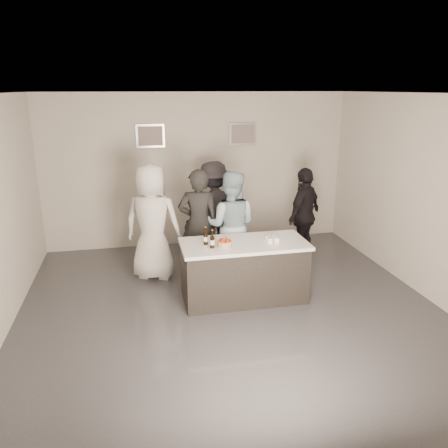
{
  "coord_description": "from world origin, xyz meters",
  "views": [
    {
      "loc": [
        -1.27,
        -5.5,
        3.07
      ],
      "look_at": [
        0.0,
        0.5,
        1.15
      ],
      "focal_mm": 35.0,
      "sensor_mm": 36.0,
      "label": 1
    }
  ],
  "objects_px": {
    "person_main_blue": "(231,225)",
    "person_guest_right": "(304,215)",
    "cake": "(224,244)",
    "beer_bottle_a": "(206,236)",
    "person_main_black": "(199,225)",
    "person_guest_left": "(153,222)",
    "bar_counter": "(244,271)",
    "beer_bottle_b": "(212,239)",
    "person_guest_back": "(214,210)"
  },
  "relations": [
    {
      "from": "cake",
      "to": "person_guest_back",
      "type": "relative_size",
      "value": 0.12
    },
    {
      "from": "bar_counter",
      "to": "person_guest_left",
      "type": "distance_m",
      "value": 1.74
    },
    {
      "from": "bar_counter",
      "to": "person_guest_back",
      "type": "xyz_separation_m",
      "value": [
        -0.1,
        1.86,
        0.45
      ]
    },
    {
      "from": "beer_bottle_b",
      "to": "person_guest_back",
      "type": "height_order",
      "value": "person_guest_back"
    },
    {
      "from": "bar_counter",
      "to": "person_main_blue",
      "type": "height_order",
      "value": "person_main_blue"
    },
    {
      "from": "person_guest_left",
      "to": "person_guest_right",
      "type": "distance_m",
      "value": 2.74
    },
    {
      "from": "beer_bottle_b",
      "to": "person_guest_right",
      "type": "height_order",
      "value": "person_guest_right"
    },
    {
      "from": "cake",
      "to": "person_guest_back",
      "type": "bearing_deg",
      "value": 83.67
    },
    {
      "from": "bar_counter",
      "to": "cake",
      "type": "relative_size",
      "value": 8.83
    },
    {
      "from": "cake",
      "to": "beer_bottle_a",
      "type": "relative_size",
      "value": 0.81
    },
    {
      "from": "beer_bottle_a",
      "to": "beer_bottle_b",
      "type": "xyz_separation_m",
      "value": [
        0.07,
        -0.16,
        0.0
      ]
    },
    {
      "from": "person_main_blue",
      "to": "person_guest_right",
      "type": "xyz_separation_m",
      "value": [
        1.47,
        0.44,
        -0.04
      ]
    },
    {
      "from": "bar_counter",
      "to": "beer_bottle_a",
      "type": "relative_size",
      "value": 7.15
    },
    {
      "from": "bar_counter",
      "to": "person_guest_back",
      "type": "distance_m",
      "value": 1.91
    },
    {
      "from": "cake",
      "to": "beer_bottle_b",
      "type": "distance_m",
      "value": 0.2
    },
    {
      "from": "bar_counter",
      "to": "person_guest_left",
      "type": "bearing_deg",
      "value": 139.68
    },
    {
      "from": "person_main_black",
      "to": "person_main_blue",
      "type": "height_order",
      "value": "person_main_black"
    },
    {
      "from": "bar_counter",
      "to": "person_guest_right",
      "type": "height_order",
      "value": "person_guest_right"
    },
    {
      "from": "person_main_blue",
      "to": "person_guest_left",
      "type": "height_order",
      "value": "person_guest_left"
    },
    {
      "from": "person_guest_right",
      "to": "person_main_blue",
      "type": "bearing_deg",
      "value": -24.36
    },
    {
      "from": "cake",
      "to": "person_guest_left",
      "type": "relative_size",
      "value": 0.11
    },
    {
      "from": "beer_bottle_b",
      "to": "person_guest_right",
      "type": "bearing_deg",
      "value": 35.96
    },
    {
      "from": "beer_bottle_a",
      "to": "person_guest_right",
      "type": "relative_size",
      "value": 0.15
    },
    {
      "from": "person_main_blue",
      "to": "person_guest_left",
      "type": "bearing_deg",
      "value": 9.73
    },
    {
      "from": "bar_counter",
      "to": "person_main_black",
      "type": "relative_size",
      "value": 1.01
    },
    {
      "from": "bar_counter",
      "to": "person_guest_right",
      "type": "distance_m",
      "value": 1.99
    },
    {
      "from": "person_main_black",
      "to": "person_guest_left",
      "type": "xyz_separation_m",
      "value": [
        -0.74,
        0.15,
        0.04
      ]
    },
    {
      "from": "cake",
      "to": "person_main_black",
      "type": "distance_m",
      "value": 1.05
    },
    {
      "from": "person_guest_back",
      "to": "person_main_blue",
      "type": "bearing_deg",
      "value": 77.43
    },
    {
      "from": "cake",
      "to": "person_guest_right",
      "type": "height_order",
      "value": "person_guest_right"
    },
    {
      "from": "bar_counter",
      "to": "beer_bottle_a",
      "type": "xyz_separation_m",
      "value": [
        -0.57,
        0.04,
        0.58
      ]
    },
    {
      "from": "person_guest_right",
      "to": "beer_bottle_a",
      "type": "bearing_deg",
      "value": -9.26
    },
    {
      "from": "person_main_black",
      "to": "person_guest_right",
      "type": "height_order",
      "value": "person_main_black"
    },
    {
      "from": "bar_counter",
      "to": "person_guest_left",
      "type": "relative_size",
      "value": 0.97
    },
    {
      "from": "person_main_black",
      "to": "person_main_blue",
      "type": "bearing_deg",
      "value": -175.7
    },
    {
      "from": "beer_bottle_b",
      "to": "person_guest_right",
      "type": "distance_m",
      "value": 2.42
    },
    {
      "from": "bar_counter",
      "to": "person_main_blue",
      "type": "xyz_separation_m",
      "value": [
        -0.01,
        0.85,
        0.45
      ]
    },
    {
      "from": "person_main_blue",
      "to": "person_guest_back",
      "type": "relative_size",
      "value": 1.0
    },
    {
      "from": "cake",
      "to": "person_main_black",
      "type": "bearing_deg",
      "value": 101.63
    },
    {
      "from": "person_main_blue",
      "to": "person_guest_left",
      "type": "distance_m",
      "value": 1.28
    },
    {
      "from": "beer_bottle_b",
      "to": "person_main_blue",
      "type": "distance_m",
      "value": 1.1
    },
    {
      "from": "beer_bottle_a",
      "to": "person_guest_right",
      "type": "height_order",
      "value": "person_guest_right"
    },
    {
      "from": "person_guest_left",
      "to": "person_guest_back",
      "type": "distance_m",
      "value": 1.41
    },
    {
      "from": "cake",
      "to": "person_main_black",
      "type": "height_order",
      "value": "person_main_black"
    },
    {
      "from": "cake",
      "to": "person_main_blue",
      "type": "height_order",
      "value": "person_main_blue"
    },
    {
      "from": "cake",
      "to": "person_main_blue",
      "type": "relative_size",
      "value": 0.12
    },
    {
      "from": "bar_counter",
      "to": "person_main_black",
      "type": "bearing_deg",
      "value": 119.73
    },
    {
      "from": "bar_counter",
      "to": "person_main_blue",
      "type": "distance_m",
      "value": 0.97
    },
    {
      "from": "person_main_blue",
      "to": "beer_bottle_b",
      "type": "bearing_deg",
      "value": 83.33
    },
    {
      "from": "beer_bottle_a",
      "to": "person_guest_back",
      "type": "height_order",
      "value": "person_guest_back"
    }
  ]
}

